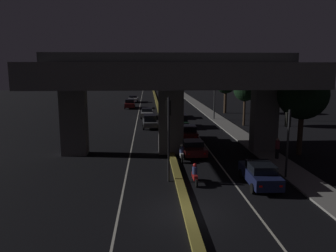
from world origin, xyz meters
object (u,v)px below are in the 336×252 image
object	(u,v)px
street_lamp	(213,84)
car_silver_second_oncoming	(147,113)
car_dark_green_fourth	(180,120)
car_grey_lead_oncoming	(150,121)
car_dark_red_third_oncoming	(130,103)
pedestrian_on_sidewalk	(277,148)
traffic_light_right_of_median	(288,132)
motorcycle_white_filtering_mid	(182,154)
car_dark_red_third	(188,133)
car_dark_blue_lead	(260,174)
car_dark_red_fifth	(175,113)
motorcycle_blue_filtering_far	(179,139)
car_white_fourth_oncoming	(133,99)
car_dark_red_second	(193,147)
motorcycle_red_filtering_near	(195,175)
traffic_light_left_of_median	(169,125)

from	to	relation	value
street_lamp	car_silver_second_oncoming	size ratio (longest dim) A/B	1.91
car_dark_green_fourth	car_silver_second_oncoming	distance (m)	9.46
car_dark_green_fourth	car_grey_lead_oncoming	bearing A→B (deg)	94.32
car_dark_red_third_oncoming	street_lamp	bearing A→B (deg)	38.61
pedestrian_on_sidewalk	street_lamp	bearing A→B (deg)	93.04
traffic_light_right_of_median	motorcycle_white_filtering_mid	size ratio (longest dim) A/B	2.46
street_lamp	car_dark_red_third	xyz separation A→B (m)	(-5.18, -13.36, -4.30)
pedestrian_on_sidewalk	traffic_light_right_of_median	bearing A→B (deg)	-105.27
car_dark_red_third	pedestrian_on_sidewalk	distance (m)	10.06
car_dark_blue_lead	car_dark_green_fourth	world-z (taller)	car_dark_green_fourth
traffic_light_right_of_median	street_lamp	xyz separation A→B (m)	(0.09, 25.66, 1.92)
car_dark_red_fifth	car_dark_red_third_oncoming	bearing A→B (deg)	32.25
car_dark_red_third	motorcycle_blue_filtering_far	distance (m)	2.43
street_lamp	car_white_fourth_oncoming	size ratio (longest dim) A/B	2.08
car_dark_blue_lead	car_dark_red_second	xyz separation A→B (m)	(-3.22, 7.53, -0.09)
car_dark_red_second	car_dark_blue_lead	bearing A→B (deg)	-159.14
car_dark_red_third	car_grey_lead_oncoming	distance (m)	8.35
car_dark_blue_lead	car_dark_red_fifth	world-z (taller)	car_dark_blue_lead
traffic_light_right_of_median	car_dark_red_third_oncoming	bearing A→B (deg)	107.14
motorcycle_red_filtering_near	car_dark_red_third	bearing A→B (deg)	-6.86
traffic_light_left_of_median	car_dark_green_fourth	world-z (taller)	traffic_light_left_of_median
car_silver_second_oncoming	car_white_fourth_oncoming	size ratio (longest dim) A/B	1.09
car_dark_blue_lead	car_silver_second_oncoming	distance (m)	30.55
motorcycle_red_filtering_near	motorcycle_blue_filtering_far	size ratio (longest dim) A/B	1.04
car_white_fourth_oncoming	motorcycle_blue_filtering_far	world-z (taller)	motorcycle_blue_filtering_far
street_lamp	car_dark_red_third	bearing A→B (deg)	-111.17
traffic_light_right_of_median	car_silver_second_oncoming	xyz separation A→B (m)	(-9.28, 28.48, -2.46)
car_dark_red_third	motorcycle_blue_filtering_far	bearing A→B (deg)	154.16
traffic_light_left_of_median	car_dark_red_third_oncoming	bearing A→B (deg)	96.54
car_dark_green_fourth	car_silver_second_oncoming	bearing A→B (deg)	26.34
car_dark_red_third	car_grey_lead_oncoming	size ratio (longest dim) A/B	0.98
car_dark_red_third	car_dark_green_fourth	distance (m)	7.70
traffic_light_left_of_median	street_lamp	xyz separation A→B (m)	(7.95, 25.66, 1.37)
car_grey_lead_oncoming	motorcycle_blue_filtering_far	distance (m)	9.95
car_dark_red_third	motorcycle_red_filtering_near	bearing A→B (deg)	176.79
car_grey_lead_oncoming	motorcycle_white_filtering_mid	world-z (taller)	car_grey_lead_oncoming
car_dark_red_second	car_dark_green_fourth	distance (m)	13.70
car_white_fourth_oncoming	car_grey_lead_oncoming	bearing A→B (deg)	7.86
car_dark_blue_lead	pedestrian_on_sidewalk	xyz separation A→B (m)	(3.40, 5.69, 0.19)
street_lamp	traffic_light_left_of_median	bearing A→B (deg)	-107.20
car_dark_red_third_oncoming	pedestrian_on_sidewalk	bearing A→B (deg)	19.23
car_dark_red_fifth	pedestrian_on_sidewalk	world-z (taller)	pedestrian_on_sidewalk
motorcycle_red_filtering_near	motorcycle_blue_filtering_far	world-z (taller)	motorcycle_blue_filtering_far
traffic_light_left_of_median	motorcycle_white_filtering_mid	distance (m)	5.82
car_dark_red_second	motorcycle_blue_filtering_far	bearing A→B (deg)	9.53
car_white_fourth_oncoming	traffic_light_right_of_median	bearing A→B (deg)	15.23
street_lamp	car_dark_red_fifth	distance (m)	7.21
car_grey_lead_oncoming	motorcycle_red_filtering_near	distance (m)	20.53
car_dark_red_third_oncoming	traffic_light_left_of_median	bearing A→B (deg)	4.96
car_white_fourth_oncoming	motorcycle_white_filtering_mid	bearing A→B (deg)	8.85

